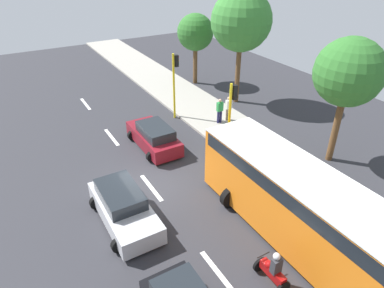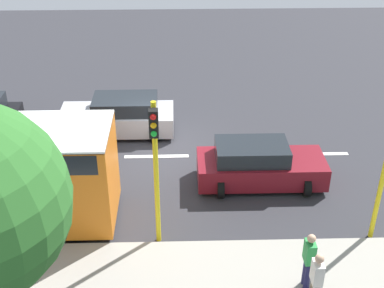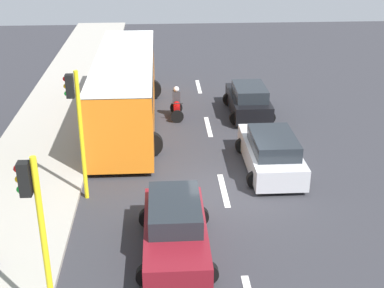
# 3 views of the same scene
# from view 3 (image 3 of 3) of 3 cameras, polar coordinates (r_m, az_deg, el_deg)

# --- Properties ---
(ground_plane) EXTENTS (40.00, 60.00, 0.10)m
(ground_plane) POSITION_cam_3_polar(r_m,az_deg,el_deg) (18.87, 3.41, -5.11)
(ground_plane) COLOR #2D2D33
(sidewalk) EXTENTS (4.00, 60.00, 0.15)m
(sidewalk) POSITION_cam_3_polar(r_m,az_deg,el_deg) (19.31, -17.77, -5.18)
(sidewalk) COLOR #9E998E
(sidewalk) RESTS_ON ground
(lane_stripe_far_north) EXTENTS (0.20, 2.40, 0.01)m
(lane_stripe_far_north) POSITION_cam_3_polar(r_m,az_deg,el_deg) (29.87, 0.71, 6.17)
(lane_stripe_far_north) COLOR white
(lane_stripe_far_north) RESTS_ON ground
(lane_stripe_north) EXTENTS (0.20, 2.40, 0.01)m
(lane_stripe_north) POSITION_cam_3_polar(r_m,az_deg,el_deg) (24.24, 1.75, 1.87)
(lane_stripe_north) COLOR white
(lane_stripe_north) RESTS_ON ground
(lane_stripe_mid) EXTENTS (0.20, 2.40, 0.01)m
(lane_stripe_mid) POSITION_cam_3_polar(r_m,az_deg,el_deg) (18.84, 3.41, -4.96)
(lane_stripe_mid) COLOR white
(lane_stripe_mid) RESTS_ON ground
(car_black) EXTENTS (2.13, 3.98, 1.52)m
(car_black) POSITION_cam_3_polar(r_m,az_deg,el_deg) (25.60, 6.06, 4.64)
(car_black) COLOR black
(car_black) RESTS_ON ground
(car_silver) EXTENTS (2.27, 4.48, 1.52)m
(car_silver) POSITION_cam_3_polar(r_m,az_deg,el_deg) (20.18, 8.47, -0.90)
(car_silver) COLOR #B7B7BC
(car_silver) RESTS_ON ground
(car_maroon) EXTENTS (2.18, 4.30, 1.52)m
(car_maroon) POSITION_cam_3_polar(r_m,az_deg,el_deg) (15.33, -1.81, -9.20)
(car_maroon) COLOR maroon
(car_maroon) RESTS_ON ground
(city_bus) EXTENTS (3.20, 11.00, 3.16)m
(city_bus) POSITION_cam_3_polar(r_m,az_deg,el_deg) (24.14, -7.13, 6.24)
(city_bus) COLOR orange
(city_bus) RESTS_ON ground
(motorcycle) EXTENTS (0.60, 1.30, 1.53)m
(motorcycle) POSITION_cam_3_polar(r_m,az_deg,el_deg) (25.09, -1.66, 4.20)
(motorcycle) COLOR black
(motorcycle) RESTS_ON ground
(traffic_light_corner) EXTENTS (0.49, 0.24, 4.50)m
(traffic_light_corner) POSITION_cam_3_polar(r_m,az_deg,el_deg) (11.94, -16.27, -8.16)
(traffic_light_corner) COLOR yellow
(traffic_light_corner) RESTS_ON ground
(traffic_light_midblock) EXTENTS (0.49, 0.24, 4.50)m
(traffic_light_midblock) POSITION_cam_3_polar(r_m,az_deg,el_deg) (17.50, -12.24, 2.75)
(traffic_light_midblock) COLOR yellow
(traffic_light_midblock) RESTS_ON ground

